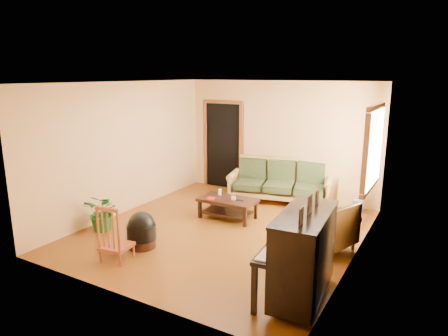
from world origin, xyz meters
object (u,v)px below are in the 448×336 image
Objects in this scene: piano at (303,257)px; footstool at (142,234)px; coffee_table at (228,208)px; potted_plant at (103,212)px; sofa at (279,181)px; armchair at (329,225)px; ceramic_crock at (358,206)px; red_chair at (116,232)px.

piano is 2.76× the size of footstool.
potted_plant is (-1.61, -1.65, 0.15)m from coffee_table.
footstool is (-2.76, 0.19, -0.35)m from piano.
piano reaches higher than potted_plant.
sofa is 2.49m from armchair.
armchair is at bearing -90.93° from ceramic_crock.
footstool is (-2.64, -1.43, -0.18)m from armchair.
sofa is 1.68× the size of piano.
piano is at bearing -3.94° from footstool.
footstool is (-1.02, -3.32, -0.24)m from sofa.
piano is 1.86× the size of potted_plant.
piano is at bearing -64.37° from armchair.
piano reaches higher than armchair.
coffee_table is 2.68m from ceramic_crock.
armchair is 1.63m from piano.
coffee_table is at bearing 45.58° from potted_plant.
coffee_table is 2.46m from red_chair.
ceramic_crock is at bearing 110.49° from armchair.
red_chair is at bearing -123.82° from ceramic_crock.
potted_plant is (-3.73, -3.29, 0.22)m from ceramic_crock.
ceramic_crock is (2.12, 1.64, -0.08)m from coffee_table.
armchair is at bearing 18.41° from potted_plant.
red_chair is at bearing -92.63° from footstool.
sofa is 3.99m from red_chair.
red_chair is at bearing -118.20° from sofa.
sofa is at bearing 111.65° from piano.
ceramic_crock is 4.98m from potted_plant.
armchair is at bearing -11.32° from coffee_table.
piano reaches higher than sofa.
red_chair reaches higher than coffee_table.
coffee_table is 2.13m from armchair.
footstool is at bearing 78.11° from red_chair.
sofa reaches higher than coffee_table.
coffee_table is 0.85× the size of piano.
potted_plant reaches higher than coffee_table.
sofa is 1.97× the size of coffee_table.
sofa is 4.63× the size of footstool.
footstool is 0.53× the size of red_chair.
footstool reaches higher than ceramic_crock.
coffee_table is 4.44× the size of ceramic_crock.
armchair is at bearing 28.50° from footstool.
red_chair is (-0.58, -2.38, 0.24)m from coffee_table.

